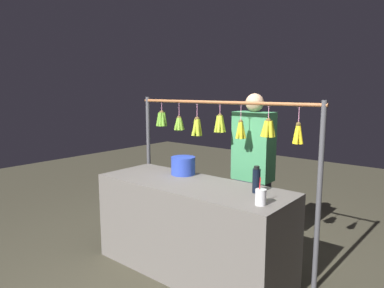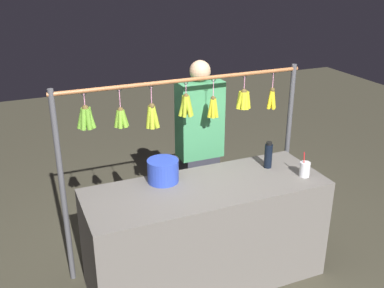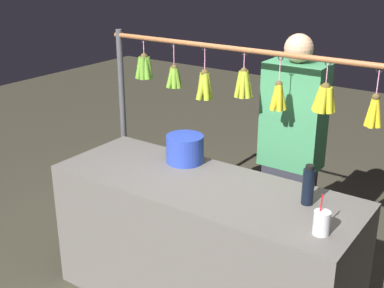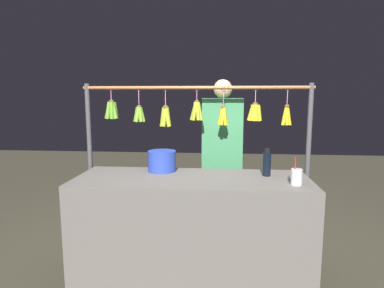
{
  "view_description": "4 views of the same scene",
  "coord_description": "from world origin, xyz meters",
  "px_view_note": "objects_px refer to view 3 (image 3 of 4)",
  "views": [
    {
      "loc": [
        -1.97,
        2.39,
        1.7
      ],
      "look_at": [
        -0.01,
        0.0,
        1.22
      ],
      "focal_mm": 32.65,
      "sensor_mm": 36.0,
      "label": 1
    },
    {
      "loc": [
        1.29,
        2.77,
        2.47
      ],
      "look_at": [
        0.12,
        0.0,
        1.22
      ],
      "focal_mm": 42.28,
      "sensor_mm": 36.0,
      "label": 2
    },
    {
      "loc": [
        -1.51,
        2.26,
        2.14
      ],
      "look_at": [
        0.08,
        0.0,
        1.09
      ],
      "focal_mm": 47.53,
      "sensor_mm": 36.0,
      "label": 3
    },
    {
      "loc": [
        -0.22,
        2.52,
        1.5
      ],
      "look_at": [
        -0.0,
        0.0,
        1.13
      ],
      "focal_mm": 30.23,
      "sensor_mm": 36.0,
      "label": 4
    }
  ],
  "objects_px": {
    "drink_cup": "(322,223)",
    "vendor_person": "(290,161)",
    "water_bottle": "(308,186)",
    "blue_bucket": "(185,149)"
  },
  "relations": [
    {
      "from": "vendor_person",
      "to": "blue_bucket",
      "type": "bearing_deg",
      "value": 42.85
    },
    {
      "from": "drink_cup",
      "to": "blue_bucket",
      "type": "bearing_deg",
      "value": -18.36
    },
    {
      "from": "water_bottle",
      "to": "drink_cup",
      "type": "bearing_deg",
      "value": 125.11
    },
    {
      "from": "water_bottle",
      "to": "blue_bucket",
      "type": "distance_m",
      "value": 0.89
    },
    {
      "from": "drink_cup",
      "to": "vendor_person",
      "type": "bearing_deg",
      "value": -57.11
    },
    {
      "from": "water_bottle",
      "to": "drink_cup",
      "type": "relative_size",
      "value": 1.1
    },
    {
      "from": "blue_bucket",
      "to": "drink_cup",
      "type": "distance_m",
      "value": 1.12
    },
    {
      "from": "water_bottle",
      "to": "vendor_person",
      "type": "distance_m",
      "value": 0.7
    },
    {
      "from": "blue_bucket",
      "to": "water_bottle",
      "type": "bearing_deg",
      "value": 173.73
    },
    {
      "from": "drink_cup",
      "to": "vendor_person",
      "type": "xyz_separation_m",
      "value": [
        0.54,
        -0.84,
        -0.09
      ]
    }
  ]
}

